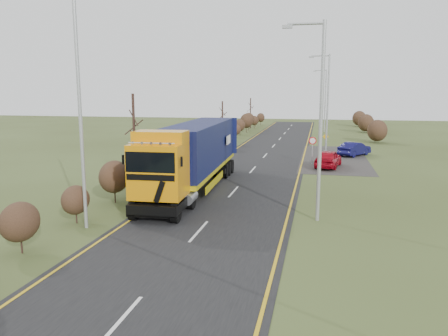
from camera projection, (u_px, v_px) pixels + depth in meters
name	position (u px, v px, depth m)	size (l,w,h in m)	color
ground	(219.00, 209.00, 23.30)	(160.00, 160.00, 0.00)	#38421C
road	(249.00, 174.00, 32.92)	(8.00, 120.00, 0.02)	black
layby	(334.00, 158.00, 41.18)	(6.00, 18.00, 0.02)	#292624
lane_markings	(248.00, 175.00, 32.63)	(7.52, 116.00, 0.01)	gold
hedgerow	(163.00, 155.00, 31.89)	(2.24, 102.04, 6.05)	#322016
lorry	(195.00, 152.00, 27.27)	(3.11, 15.43, 4.27)	black
car_red_hatchback	(328.00, 159.00, 35.88)	(1.73, 4.30, 1.46)	#A50817
car_blue_sedan	(355.00, 149.00, 42.43)	(1.42, 4.06, 1.34)	#0C0B3E
streetlight_near	(319.00, 113.00, 20.31)	(1.99, 0.19, 9.35)	#A4A7A9
streetlight_mid	(326.00, 99.00, 43.68)	(2.09, 0.20, 9.84)	#A4A7A9
streetlight_far	(324.00, 98.00, 67.20)	(2.03, 0.19, 9.57)	#A4A7A9
left_pole	(80.00, 116.00, 19.15)	(0.16, 0.16, 10.21)	#A4A7A9
speed_sign	(312.00, 145.00, 37.41)	(0.65, 0.10, 2.36)	#A4A7A9
warning_board	(325.00, 140.00, 47.46)	(0.64, 0.11, 1.69)	#A4A7A9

